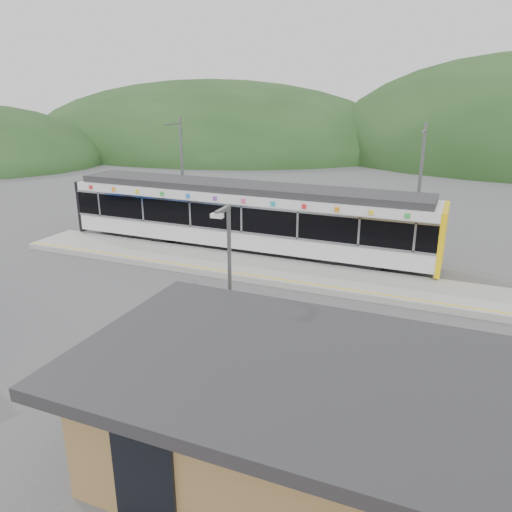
% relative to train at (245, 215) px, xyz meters
% --- Properties ---
extents(ground, '(120.00, 120.00, 0.00)m').
position_rel_train_xyz_m(ground, '(1.63, -6.00, -2.06)').
color(ground, '#4C4C4F').
rests_on(ground, ground).
extents(hills, '(146.00, 149.00, 26.00)m').
position_rel_train_xyz_m(hills, '(7.82, -0.71, -2.06)').
color(hills, '#1E3D19').
rests_on(hills, ground).
extents(platform, '(26.00, 3.20, 0.30)m').
position_rel_train_xyz_m(platform, '(1.63, -2.70, -1.91)').
color(platform, '#9E9E99').
rests_on(platform, ground).
extents(yellow_line, '(26.00, 0.10, 0.01)m').
position_rel_train_xyz_m(yellow_line, '(1.63, -4.00, -1.76)').
color(yellow_line, yellow).
rests_on(yellow_line, platform).
extents(train, '(20.44, 3.01, 3.74)m').
position_rel_train_xyz_m(train, '(0.00, 0.00, 0.00)').
color(train, black).
rests_on(train, ground).
extents(catenary_mast_west, '(0.18, 1.80, 7.00)m').
position_rel_train_xyz_m(catenary_mast_west, '(-5.37, 2.56, 1.58)').
color(catenary_mast_west, slate).
rests_on(catenary_mast_west, ground).
extents(catenary_mast_east, '(0.18, 1.80, 7.00)m').
position_rel_train_xyz_m(catenary_mast_east, '(8.63, 2.56, 1.58)').
color(catenary_mast_east, slate).
rests_on(catenary_mast_east, ground).
extents(station_shelter, '(9.20, 6.20, 3.00)m').
position_rel_train_xyz_m(station_shelter, '(7.63, -15.00, -0.51)').
color(station_shelter, olive).
rests_on(station_shelter, ground).
extents(pallet_stack, '(1.32, 1.18, 0.56)m').
position_rel_train_xyz_m(pallet_stack, '(10.76, -13.58, -1.78)').
color(pallet_stack, '#937047').
rests_on(pallet_stack, ground).
extents(lamp_post, '(0.36, 0.96, 5.34)m').
position_rel_train_xyz_m(lamp_post, '(4.45, -11.23, 1.14)').
color(lamp_post, slate).
rests_on(lamp_post, ground).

